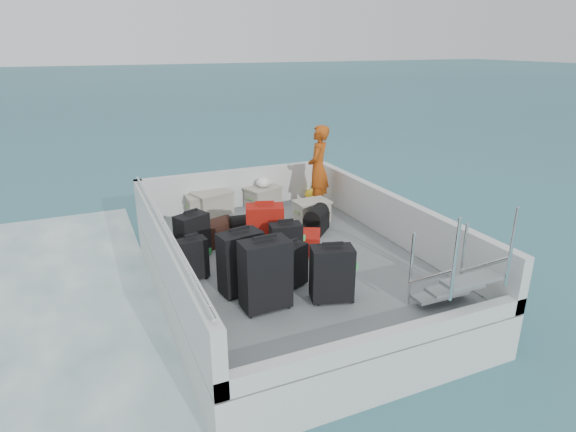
% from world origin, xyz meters
% --- Properties ---
extents(ground, '(160.00, 160.00, 0.00)m').
position_xyz_m(ground, '(0.00, 0.00, 0.00)').
color(ground, navy).
rests_on(ground, ground).
extents(ferry_hull, '(3.60, 5.00, 0.60)m').
position_xyz_m(ferry_hull, '(0.00, 0.00, 0.30)').
color(ferry_hull, silver).
rests_on(ferry_hull, ground).
extents(deck, '(3.30, 4.70, 0.02)m').
position_xyz_m(deck, '(0.00, 0.00, 0.61)').
color(deck, slate).
rests_on(deck, ferry_hull).
extents(deck_fittings, '(3.60, 5.00, 0.90)m').
position_xyz_m(deck_fittings, '(0.35, -0.32, 0.99)').
color(deck_fittings, silver).
rests_on(deck_fittings, deck).
extents(suitcase_0, '(0.55, 0.37, 0.78)m').
position_xyz_m(suitcase_0, '(-0.97, -0.74, 1.01)').
color(suitcase_0, black).
rests_on(suitcase_0, deck).
extents(suitcase_1, '(0.38, 0.24, 0.55)m').
position_xyz_m(suitcase_1, '(-1.42, -0.15, 0.90)').
color(suitcase_1, black).
rests_on(suitcase_1, deck).
extents(suitcase_2, '(0.52, 0.43, 0.65)m').
position_xyz_m(suitcase_2, '(-1.27, 0.50, 0.94)').
color(suitcase_2, black).
rests_on(suitcase_2, deck).
extents(suitcase_3, '(0.56, 0.34, 0.83)m').
position_xyz_m(suitcase_3, '(-0.83, -1.20, 1.04)').
color(suitcase_3, black).
rests_on(suitcase_3, deck).
extents(suitcase_4, '(0.43, 0.35, 0.56)m').
position_xyz_m(suitcase_4, '(-0.35, -0.85, 0.90)').
color(suitcase_4, black).
rests_on(suitcase_4, deck).
extents(suitcase_5, '(0.60, 0.47, 0.73)m').
position_xyz_m(suitcase_5, '(-0.28, 0.22, 0.98)').
color(suitcase_5, '#A9160D').
rests_on(suitcase_5, deck).
extents(suitcase_6, '(0.55, 0.41, 0.68)m').
position_xyz_m(suitcase_6, '(-0.05, -1.35, 0.96)').
color(suitcase_6, black).
rests_on(suitcase_6, deck).
extents(suitcase_7, '(0.46, 0.31, 0.59)m').
position_xyz_m(suitcase_7, '(-0.16, -0.24, 0.92)').
color(suitcase_7, black).
rests_on(suitcase_7, deck).
extents(suitcase_8, '(0.85, 0.75, 0.28)m').
position_xyz_m(suitcase_8, '(0.16, 0.14, 0.76)').
color(suitcase_8, '#A9160D').
rests_on(suitcase_8, deck).
extents(duffel_0, '(0.58, 0.46, 0.32)m').
position_xyz_m(duffel_0, '(-0.86, 0.82, 0.78)').
color(duffel_0, black).
rests_on(duffel_0, deck).
extents(duffel_1, '(0.48, 0.33, 0.32)m').
position_xyz_m(duffel_1, '(-0.40, 0.79, 0.78)').
color(duffel_1, black).
rests_on(duffel_1, deck).
extents(duffel_2, '(0.56, 0.56, 0.32)m').
position_xyz_m(duffel_2, '(0.78, 0.70, 0.78)').
color(duffel_2, black).
rests_on(duffel_2, deck).
extents(crate_0, '(0.57, 0.40, 0.34)m').
position_xyz_m(crate_0, '(-0.68, 2.20, 0.79)').
color(crate_0, '#A8A292').
rests_on(crate_0, deck).
extents(crate_1, '(0.72, 0.59, 0.38)m').
position_xyz_m(crate_1, '(-0.52, 2.20, 0.81)').
color(crate_1, '#A8A292').
rests_on(crate_1, deck).
extents(crate_2, '(0.67, 0.56, 0.35)m').
position_xyz_m(crate_2, '(0.44, 2.20, 0.79)').
color(crate_2, '#A8A292').
rests_on(crate_2, deck).
extents(crate_3, '(0.56, 0.40, 0.33)m').
position_xyz_m(crate_3, '(0.93, 1.16, 0.78)').
color(crate_3, '#A8A292').
rests_on(crate_3, deck).
extents(yellow_bag, '(0.28, 0.26, 0.22)m').
position_xyz_m(yellow_bag, '(1.45, 2.20, 0.73)').
color(yellow_bag, yellow).
rests_on(yellow_bag, deck).
extents(white_bag, '(0.24, 0.24, 0.18)m').
position_xyz_m(white_bag, '(0.44, 2.20, 1.06)').
color(white_bag, white).
rests_on(white_bag, crate_2).
extents(passenger, '(0.65, 0.67, 1.54)m').
position_xyz_m(passenger, '(1.30, 1.67, 1.39)').
color(passenger, orange).
rests_on(passenger, deck).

